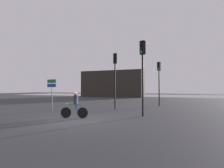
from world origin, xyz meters
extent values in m
plane|color=#333338|center=(0.00, 0.00, 0.00)|extent=(120.00, 120.00, 0.00)
cube|color=gray|center=(0.00, 37.48, 0.00)|extent=(80.00, 16.00, 0.01)
cube|color=#2D2823|center=(-7.93, 27.48, 2.86)|extent=(13.73, 4.00, 5.72)
cylinder|color=black|center=(3.54, 2.66, 2.03)|extent=(0.12, 0.12, 4.06)
cube|color=black|center=(3.54, 2.66, 4.51)|extent=(0.40, 0.38, 0.90)
cylinder|color=black|center=(3.47, 2.55, 4.80)|extent=(0.17, 0.13, 0.19)
cube|color=black|center=(3.46, 2.53, 4.91)|extent=(0.22, 0.21, 0.02)
cylinder|color=black|center=(3.47, 2.55, 4.51)|extent=(0.17, 0.13, 0.19)
cube|color=black|center=(3.46, 2.53, 4.62)|extent=(0.22, 0.21, 0.02)
cylinder|color=green|center=(3.47, 2.55, 4.22)|extent=(0.17, 0.13, 0.19)
cube|color=black|center=(3.46, 2.53, 4.33)|extent=(0.22, 0.21, 0.02)
cylinder|color=black|center=(3.85, 10.06, 1.85)|extent=(0.12, 0.12, 3.71)
cube|color=black|center=(3.85, 10.06, 4.16)|extent=(0.39, 0.35, 0.90)
cylinder|color=black|center=(3.80, 9.93, 4.45)|extent=(0.19, 0.10, 0.19)
cube|color=black|center=(3.79, 9.91, 4.56)|extent=(0.22, 0.19, 0.02)
cylinder|color=black|center=(3.80, 9.93, 4.16)|extent=(0.19, 0.10, 0.19)
cube|color=black|center=(3.79, 9.91, 4.27)|extent=(0.22, 0.19, 0.02)
cylinder|color=green|center=(3.80, 9.93, 3.87)|extent=(0.19, 0.10, 0.19)
cube|color=black|center=(3.79, 9.91, 3.98)|extent=(0.22, 0.19, 0.02)
cylinder|color=black|center=(0.48, 5.83, 2.03)|extent=(0.12, 0.12, 4.05)
cube|color=black|center=(0.48, 5.83, 4.50)|extent=(0.39, 0.34, 0.90)
cylinder|color=black|center=(0.53, 5.70, 4.79)|extent=(0.19, 0.10, 0.19)
cube|color=black|center=(0.53, 5.68, 4.90)|extent=(0.22, 0.18, 0.02)
cylinder|color=black|center=(0.53, 5.70, 4.50)|extent=(0.19, 0.10, 0.19)
cube|color=black|center=(0.53, 5.68, 4.61)|extent=(0.22, 0.18, 0.02)
cylinder|color=black|center=(0.53, 5.70, 4.21)|extent=(0.19, 0.10, 0.19)
cube|color=black|center=(0.53, 5.68, 4.32)|extent=(0.22, 0.18, 0.02)
cylinder|color=slate|center=(-3.88, 2.80, 1.30)|extent=(0.08, 0.08, 2.60)
cube|color=#116038|center=(-3.89, 2.74, 2.41)|extent=(1.07, 0.30, 0.28)
cube|color=navy|center=(-3.89, 2.74, 2.07)|extent=(1.07, 0.30, 0.28)
cylinder|color=black|center=(-0.78, 0.36, 0.33)|extent=(0.65, 0.22, 0.66)
cylinder|color=black|center=(0.23, 0.64, 0.33)|extent=(0.65, 0.22, 0.66)
cylinder|color=#1E592D|center=(-0.28, 0.50, 0.83)|extent=(0.82, 0.26, 0.04)
cylinder|color=#1E592D|center=(-0.13, 0.54, 0.61)|extent=(0.04, 0.04, 0.55)
cylinder|color=#1E592D|center=(-0.74, 0.38, 0.88)|extent=(0.15, 0.45, 0.03)
cylinder|color=navy|center=(-0.16, 0.64, 0.88)|extent=(0.11, 0.11, 0.60)
cylinder|color=navy|center=(-0.11, 0.45, 0.88)|extent=(0.11, 0.11, 0.60)
cube|color=black|center=(-0.18, 0.53, 1.15)|extent=(0.27, 0.34, 0.54)
sphere|color=tan|center=(-0.21, 0.52, 1.52)|extent=(0.20, 0.20, 0.20)
camera|label=1|loc=(5.72, -8.74, 1.81)|focal=28.00mm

